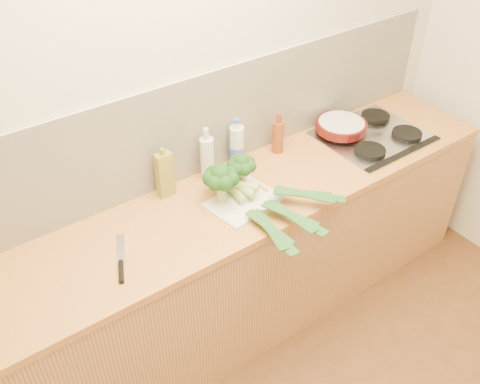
# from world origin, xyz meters

# --- Properties ---
(room_shell) EXTENTS (3.50, 3.50, 3.50)m
(room_shell) POSITION_xyz_m (0.00, 1.49, 1.17)
(room_shell) COLOR beige
(room_shell) RESTS_ON ground
(counter) EXTENTS (3.20, 0.62, 0.90)m
(counter) POSITION_xyz_m (0.00, 1.20, 0.45)
(counter) COLOR tan
(counter) RESTS_ON ground
(gas_hob) EXTENTS (0.58, 0.50, 0.04)m
(gas_hob) POSITION_xyz_m (1.02, 1.20, 0.91)
(gas_hob) COLOR silver
(gas_hob) RESTS_ON counter
(chopping_board) EXTENTS (0.37, 0.30, 0.01)m
(chopping_board) POSITION_xyz_m (0.07, 1.15, 0.91)
(chopping_board) COLOR #ECE8CE
(chopping_board) RESTS_ON counter
(broccoli_left) EXTENTS (0.17, 0.17, 0.21)m
(broccoli_left) POSITION_xyz_m (-0.02, 1.21, 1.05)
(broccoli_left) COLOR #A2BA6C
(broccoli_left) RESTS_ON chopping_board
(broccoli_right) EXTENTS (0.14, 0.14, 0.20)m
(broccoli_right) POSITION_xyz_m (0.12, 1.24, 1.04)
(broccoli_right) COLOR #A2BA6C
(broccoli_right) RESTS_ON chopping_board
(leek_front) EXTENTS (0.13, 0.72, 0.04)m
(leek_front) POSITION_xyz_m (0.05, 1.14, 0.93)
(leek_front) COLOR white
(leek_front) RESTS_ON chopping_board
(leek_mid) EXTENTS (0.20, 0.69, 0.04)m
(leek_mid) POSITION_xyz_m (0.10, 1.12, 0.95)
(leek_mid) COLOR white
(leek_mid) RESTS_ON chopping_board
(leek_back) EXTENTS (0.48, 0.55, 0.04)m
(leek_back) POSITION_xyz_m (0.14, 1.13, 0.97)
(leek_back) COLOR white
(leek_back) RESTS_ON chopping_board
(chefs_knife) EXTENTS (0.15, 0.29, 0.02)m
(chefs_knife) POSITION_xyz_m (-0.60, 1.10, 0.91)
(chefs_knife) COLOR silver
(chefs_knife) RESTS_ON counter
(skillet) EXTENTS (0.41, 0.29, 0.05)m
(skillet) POSITION_xyz_m (0.89, 1.32, 0.96)
(skillet) COLOR #4A0F0C
(skillet) RESTS_ON gas_hob
(oil_tin) EXTENTS (0.08, 0.05, 0.27)m
(oil_tin) POSITION_xyz_m (-0.20, 1.42, 1.02)
(oil_tin) COLOR olive
(oil_tin) RESTS_ON counter
(glass_bottle) EXTENTS (0.07, 0.07, 0.29)m
(glass_bottle) POSITION_xyz_m (0.04, 1.42, 1.02)
(glass_bottle) COLOR silver
(glass_bottle) RESTS_ON counter
(amber_bottle) EXTENTS (0.06, 0.06, 0.23)m
(amber_bottle) POSITION_xyz_m (0.48, 1.40, 1.00)
(amber_bottle) COLOR brown
(amber_bottle) RESTS_ON counter
(water_bottle) EXTENTS (0.08, 0.08, 0.26)m
(water_bottle) POSITION_xyz_m (0.23, 1.43, 1.01)
(water_bottle) COLOR silver
(water_bottle) RESTS_ON counter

